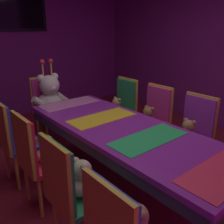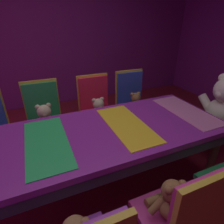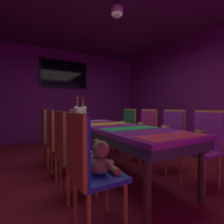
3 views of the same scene
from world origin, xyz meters
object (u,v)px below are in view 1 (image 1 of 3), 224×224
chair_right_3 (123,104)px  chair_right_1 (195,128)px  teddy_left_2 (47,150)px  teddy_right_3 (116,108)px  chair_left_2 (33,153)px  wall_tv (6,6)px  banquet_table (123,135)px  throne_chair (46,102)px  teddy_left_3 (24,133)px  king_teddy_bear (51,96)px  teddy_right_2 (148,118)px  teddy_left_1 (83,180)px  chair_right_2 (155,115)px  teddy_right_1 (188,133)px  chair_left_1 (66,187)px  chair_left_3 (11,135)px

chair_right_3 → chair_right_1: bearing=90.4°
teddy_left_2 → teddy_right_3: bearing=23.2°
chair_left_2 → wall_tv: 3.25m
banquet_table → throne_chair: size_ratio=2.53×
banquet_table → teddy_left_3: 1.13m
wall_tv → king_teddy_bear: bearing=-90.0°
chair_right_1 → throne_chair: same height
teddy_left_3 → teddy_right_2: 1.53m
teddy_left_1 → chair_right_2: 1.68m
teddy_left_3 → teddy_right_1: 1.84m
chair_left_2 → teddy_left_3: 0.56m
banquet_table → chair_right_1: 0.90m
king_teddy_bear → chair_left_1: bearing=-23.6°
teddy_left_2 → chair_right_2: (1.55, -0.02, 0.02)m
teddy_left_1 → chair_right_1: 1.56m
chair_right_2 → teddy_left_1: bearing=21.8°
teddy_left_2 → chair_right_3: bearing=21.3°
chair_right_3 → king_teddy_bear: king_teddy_bear is taller
teddy_left_1 → chair_right_2: size_ratio=0.33×
banquet_table → teddy_right_2: banquet_table is taller
chair_left_1 → teddy_left_3: 1.20m
chair_right_2 → teddy_right_2: bearing=-0.0°
banquet_table → teddy_right_3: 1.16m
throne_chair → chair_left_2: bearing=-29.8°
banquet_table → teddy_right_3: bearing=52.8°
chair_left_1 → teddy_left_1: 0.15m
chair_right_3 → wall_tv: 2.76m
teddy_right_3 → chair_left_3: bearing=1.9°
teddy_left_3 → king_teddy_bear: (0.71, 0.75, 0.14)m
teddy_right_1 → throne_chair: bearing=-71.3°
teddy_right_3 → chair_left_1: bearing=38.7°
teddy_right_2 → throne_chair: bearing=-64.4°
teddy_left_2 → banquet_table: bearing=-25.1°
chair_left_3 → teddy_right_3: chair_left_3 is taller
king_teddy_bear → throne_chair: bearing=180.0°
banquet_table → teddy_right_1: banquet_table is taller
teddy_left_1 → chair_left_3: 1.20m
teddy_right_1 → king_teddy_bear: 2.06m
chair_left_1 → teddy_right_2: bearing=21.7°
banquet_table → chair_left_1: size_ratio=2.53×
teddy_left_3 → chair_right_2: chair_right_2 is taller
banquet_table → wall_tv: size_ratio=1.71×
teddy_left_3 → chair_left_1: bearing=-96.5°
teddy_left_1 → teddy_right_1: teddy_left_1 is taller
teddy_right_2 → chair_right_3: (0.13, 0.62, 0.02)m
chair_right_1 → chair_right_2: 0.61m
chair_left_3 → king_teddy_bear: 1.15m
chair_left_2 → wall_tv: bearing=73.2°
chair_left_2 → teddy_right_2: 1.55m
chair_left_1 → teddy_left_3: size_ratio=3.42×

